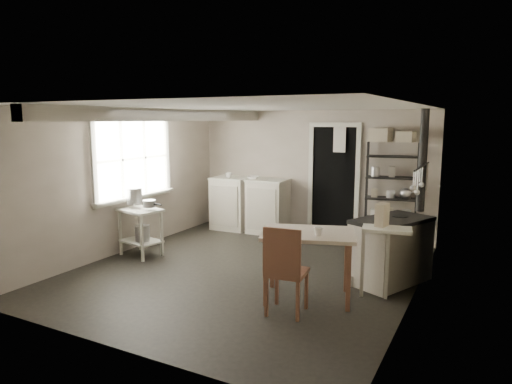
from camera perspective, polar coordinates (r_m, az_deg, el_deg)
The scene contains 31 objects.
floor at distance 6.57m, azimuth -1.23°, elevation -9.88°, with size 5.00×5.00×0.00m, color black.
ceiling at distance 6.22m, azimuth -1.31°, elevation 10.59°, with size 5.00×5.00×0.00m, color silver.
wall_back at distance 8.55m, azimuth 6.88°, elevation 2.39°, with size 4.50×0.02×2.30m, color #B1A597.
wall_front at distance 4.32m, azimuth -17.59°, elevation -4.54°, with size 4.50×0.02×2.30m, color #B1A597.
wall_left at distance 7.63m, azimuth -16.22°, elevation 1.30°, with size 0.02×5.00×2.30m, color #B1A597.
wall_right at distance 5.58m, azimuth 19.40°, elevation -1.62°, with size 0.02×5.00×2.30m, color #B1A597.
window at distance 7.72m, azimuth -15.15°, elevation 4.04°, with size 0.12×1.76×1.28m, color silver, non-canonical shape.
doorway at distance 8.39m, azimuth 9.66°, elevation 1.17°, with size 0.96×0.10×2.08m, color silver, non-canonical shape.
ceiling_beam at distance 6.88m, azimuth -10.20°, elevation 9.47°, with size 0.18×5.00×0.18m, color silver, non-canonical shape.
wallpaper_panel at distance 5.58m, azimuth 19.30°, elevation -1.61°, with size 0.01×5.00×2.30m, color beige, non-canonical shape.
utensil_rail at distance 6.12m, azimuth 19.88°, elevation 3.05°, with size 0.06×1.20×0.44m, color #BABABD, non-canonical shape.
prep_table at distance 7.43m, azimuth -14.20°, elevation -4.72°, with size 0.66×0.47×0.75m, color silver, non-canonical shape.
stockpot at distance 7.43m, azimuth -14.97°, elevation -0.50°, with size 0.24×0.24×0.26m, color #BABABD.
saucepan at distance 7.22m, azimuth -13.21°, elevation -1.42°, with size 0.20×0.20×0.11m, color #BABABD.
bucket at distance 7.33m, azimuth -14.01°, elevation -5.01°, with size 0.23×0.23×0.25m, color #BABABD.
base_cabinets at distance 8.83m, azimuth -0.76°, elevation -1.86°, with size 1.55×0.67×1.02m, color beige, non-canonical shape.
mixing_bowl at distance 8.59m, azimuth -0.35°, elevation 1.19°, with size 0.30×0.30×0.07m, color white.
counter_cup at distance 8.81m, azimuth -3.42°, elevation 1.46°, with size 0.13×0.13×0.10m, color white.
shelf_rack at distance 7.98m, azimuth 16.52°, elevation 0.15°, with size 0.84×0.33×1.77m, color black, non-canonical shape.
shelf_jar at distance 7.92m, azimuth 14.77°, elevation 3.16°, with size 0.08×0.08×0.18m, color white.
storage_box_a at distance 7.97m, azimuth 15.39°, elevation 7.86°, with size 0.33×0.29×0.22m, color beige.
storage_box_b at distance 7.90m, azimuth 18.28°, elevation 7.57°, with size 0.27×0.25×0.17m, color beige.
stove at distance 6.30m, azimuth 16.50°, elevation -6.93°, with size 0.60×1.09×0.86m, color beige, non-canonical shape.
stovepipe at distance 6.47m, azimuth 20.11°, elevation 3.69°, with size 0.10×0.10×1.28m, color black, non-canonical shape.
side_ledge at distance 5.71m, azimuth 15.86°, elevation -8.67°, with size 0.57×0.31×0.88m, color silver, non-canonical shape.
oats_box at distance 5.62m, azimuth 15.47°, elevation -2.81°, with size 0.11×0.18×0.27m, color beige.
work_table at distance 5.55m, azimuth 6.49°, elevation -9.42°, with size 1.08×0.76×0.82m, color beige, non-canonical shape.
table_cup at distance 5.29m, azimuth 7.76°, elevation -5.54°, with size 0.10×0.10×0.10m, color white.
chair at distance 5.11m, azimuth 3.90°, elevation -9.80°, with size 0.42×0.44×1.01m, color brown, non-canonical shape.
flour_sack at distance 7.63m, azimuth 14.24°, elevation -5.58°, with size 0.38×0.33×0.46m, color white.
floor_crock at distance 6.14m, azimuth 11.62°, elevation -10.71°, with size 0.11×0.11×0.14m, color white.
Camera 1 is at (3.01, -5.44, 2.14)m, focal length 32.00 mm.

